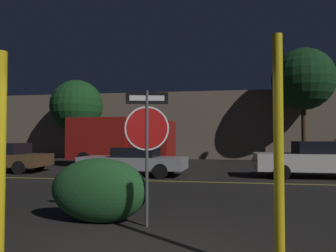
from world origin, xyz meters
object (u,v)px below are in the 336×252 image
Objects in this scene: passing_car_3 at (317,159)px; delivery_truck at (124,139)px; passing_car_2 at (134,161)px; hedge_bush_2 at (99,190)px; stop_sign at (147,131)px; tree_1 at (77,106)px; passing_car_1 at (5,157)px; yellow_pole_right at (279,154)px; tree_0 at (303,80)px.

passing_car_3 is 0.83× the size of delivery_truck.
passing_car_2 is at bearing 27.36° from delivery_truck.
delivery_truck reaches higher than hedge_bush_2.
delivery_truck reaches higher than stop_sign.
passing_car_2 is 0.78× the size of tree_1.
delivery_truck reaches higher than passing_car_1.
yellow_pole_right is (2.04, -1.89, -0.33)m from stop_sign.
passing_car_1 is (-7.90, 8.04, 0.07)m from hedge_bush_2.
stop_sign is 1.30× the size of hedge_bush_2.
yellow_pole_right is 10.68m from passing_car_2.
stop_sign is at bearing -137.21° from passing_car_1.
stop_sign reaches higher than hedge_bush_2.
yellow_pole_right is at bearing -33.58° from hedge_bush_2.
passing_car_3 is (5.13, 8.26, -1.01)m from stop_sign.
delivery_truck is at bearing 25.39° from passing_car_2.
passing_car_1 is 6.14m from delivery_truck.
passing_car_3 is 0.83× the size of tree_1.
passing_car_3 is at bearing -31.58° from tree_1.
hedge_bush_2 is at bearing -63.29° from tree_1.
tree_0 reaches higher than tree_1.
tree_0 is (10.91, 4.93, 3.96)m from delivery_truck.
tree_0 is (1.50, 8.80, 4.78)m from passing_car_3.
yellow_pole_right is at bearing 28.74° from delivery_truck.
tree_1 is (-16.27, 0.28, -1.50)m from tree_0.
stop_sign is 12.87m from delivery_truck.
passing_car_1 is at bearing -85.24° from tree_1.
stop_sign is at bearing -160.09° from passing_car_2.
passing_car_1 is at bearing 89.23° from passing_car_3.
passing_car_3 is 10.13m from tree_0.
tree_0 reaches higher than passing_car_2.
tree_1 is at bearing 0.14° from passing_car_1.
tree_0 is (7.60, 16.95, 4.91)m from hedge_bush_2.
yellow_pole_right is 0.38× the size of tree_0.
hedge_bush_2 is at bearing 19.87° from delivery_truck.
tree_1 reaches higher than hedge_bush_2.
tree_1 reaches higher than passing_car_2.
yellow_pole_right is 0.61× the size of passing_car_2.
passing_car_2 is at bearing -134.31° from tree_0.
stop_sign is 9.78m from passing_car_3.
tree_1 reaches higher than stop_sign.
hedge_bush_2 is at bearing -114.16° from tree_0.
hedge_bush_2 is 0.41× the size of passing_car_2.
delivery_truck is 0.79× the size of tree_0.
passing_car_3 is at bearing 73.06° from yellow_pole_right.
passing_car_2 is (-1.47, 7.66, 0.02)m from hedge_bush_2.
delivery_truck reaches higher than passing_car_2.
hedge_bush_2 is (-3.01, 2.00, -0.81)m from yellow_pole_right.
stop_sign is 18.69m from tree_0.
stop_sign reaches higher than passing_car_3.
tree_1 reaches higher than yellow_pole_right.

